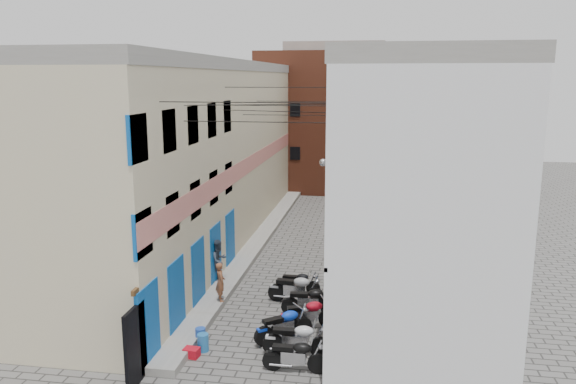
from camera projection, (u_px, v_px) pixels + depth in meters
The scene contains 21 objects.
ground at pixel (231, 384), 15.27m from camera, with size 90.00×90.00×0.00m, color #5D5A57.
plinth at pixel (258, 241), 28.14m from camera, with size 0.90×26.00×0.25m, color gray.
building_left at pixel (199, 154), 27.68m from camera, with size 5.10×27.00×9.00m.
building_right at pixel (405, 158), 26.15m from camera, with size 5.94×26.00×9.00m.
building_far_brick_left at pixel (301, 121), 41.66m from camera, with size 6.00×6.00×10.00m, color brown.
building_far_brick_right at pixel (369, 133), 43.01m from camera, with size 5.00×6.00×8.00m, color brown.
building_far_concrete at pixel (335, 110), 47.05m from camera, with size 8.00×5.00×11.00m, color gray.
far_shopfront at pixel (324, 179), 39.40m from camera, with size 2.00×0.30×2.40m, color black.
overhead_wires at pixel (279, 106), 21.24m from camera, with size 5.80×13.02×1.32m.
motorcycle_a at pixel (295, 354), 15.79m from camera, with size 0.59×1.88×1.09m, color black, non-canonical shape.
motorcycle_b at pixel (297, 337), 16.67m from camera, with size 0.65×2.07×1.20m, color silver, non-canonical shape.
motorcycle_c at pixel (284, 323), 17.65m from camera, with size 0.64×2.03×1.18m, color #0D36C3, non-canonical shape.
motorcycle_d at pixel (308, 313), 18.50m from camera, with size 0.63×1.99×1.15m, color red, non-canonical shape.
motorcycle_e at pixel (310, 299), 19.59m from camera, with size 0.63×2.00×1.16m, color black, non-canonical shape.
motorcycle_f at pixel (296, 287), 20.64m from camera, with size 0.67×2.11×1.22m, color #9D9EA2, non-canonical shape.
motorcycle_g at pixel (298, 281), 21.56m from camera, with size 0.54×1.72×1.00m, color black, non-canonical shape.
person_a at pixel (220, 282), 20.20m from camera, with size 0.52×0.34×1.43m, color brown.
person_b at pixel (219, 260), 22.18m from camera, with size 0.82×0.64×1.68m, color #2F3947.
water_jug_near at pixel (203, 342), 17.06m from camera, with size 0.35×0.35×0.54m, color #236CB2.
water_jug_far at pixel (200, 336), 17.53m from camera, with size 0.33×0.33×0.51m, color #2249AA.
red_crate at pixel (191, 353), 16.71m from camera, with size 0.45×0.34×0.28m, color red.
Camera 1 is at (3.78, -13.48, 8.18)m, focal length 35.00 mm.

